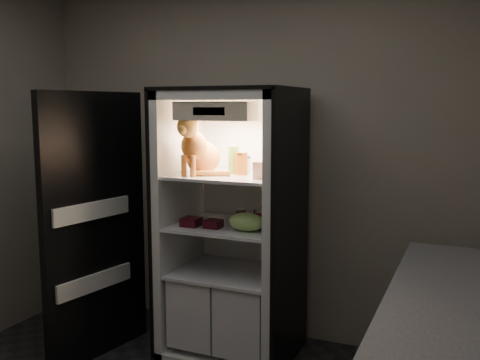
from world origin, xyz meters
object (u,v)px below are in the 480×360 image
object	(u,v)px
cream_carton	(259,170)
berry_box_left	(191,222)
tabby_cat	(199,151)
condiment_jar	(241,216)
refrigerator	(233,243)
soda_can_c	(260,220)
parmesan_shaker	(233,160)
mayo_tub	(245,164)
salsa_jar	(241,164)
pepper_jar	(278,160)
soda_can_b	(258,218)
soda_can_a	(263,216)
berry_box_right	(213,224)
grape_bag	(247,222)

from	to	relation	value
cream_carton	berry_box_left	world-z (taller)	cream_carton
tabby_cat	condiment_jar	bearing A→B (deg)	43.35
refrigerator	soda_can_c	world-z (taller)	refrigerator
parmesan_shaker	mayo_tub	distance (m)	0.11
tabby_cat	berry_box_left	xyz separation A→B (m)	(-0.03, -0.06, -0.48)
salsa_jar	pepper_jar	size ratio (longest dim) A/B	0.74
refrigerator	pepper_jar	distance (m)	0.68
parmesan_shaker	pepper_jar	xyz separation A→B (m)	(0.31, 0.04, 0.01)
mayo_tub	soda_can_b	world-z (taller)	mayo_tub
soda_can_b	cream_carton	bearing A→B (deg)	-67.65
tabby_cat	cream_carton	bearing A→B (deg)	-0.02
salsa_jar	cream_carton	world-z (taller)	salsa_jar
condiment_jar	berry_box_left	bearing A→B (deg)	-137.42
parmesan_shaker	condiment_jar	world-z (taller)	parmesan_shaker
soda_can_a	berry_box_right	xyz separation A→B (m)	(-0.26, -0.25, -0.03)
mayo_tub	condiment_jar	world-z (taller)	mayo_tub
parmesan_shaker	soda_can_a	bearing A→B (deg)	20.05
salsa_jar	soda_can_c	size ratio (longest dim) A/B	1.25
salsa_jar	soda_can_a	bearing A→B (deg)	40.10
tabby_cat	pepper_jar	size ratio (longest dim) A/B	2.14
mayo_tub	berry_box_right	bearing A→B (deg)	-112.52
soda_can_c	grape_bag	size ratio (longest dim) A/B	0.50
mayo_tub	condiment_jar	bearing A→B (deg)	-101.11
cream_carton	soda_can_b	world-z (taller)	cream_carton
soda_can_b	berry_box_right	xyz separation A→B (m)	(-0.27, -0.14, -0.04)
mayo_tub	pepper_jar	world-z (taller)	pepper_jar
condiment_jar	berry_box_right	size ratio (longest dim) A/B	0.90
parmesan_shaker	soda_can_b	size ratio (longest dim) A/B	1.51
cream_carton	mayo_tub	bearing A→B (deg)	128.37
refrigerator	grape_bag	bearing A→B (deg)	-45.37
soda_can_c	berry_box_right	bearing A→B (deg)	-165.00
soda_can_b	berry_box_right	distance (m)	0.31
grape_bag	berry_box_left	distance (m)	0.40
parmesan_shaker	berry_box_left	size ratio (longest dim) A/B	1.60
parmesan_shaker	cream_carton	size ratio (longest dim) A/B	1.73
grape_bag	soda_can_b	bearing A→B (deg)	77.59
parmesan_shaker	soda_can_a	size ratio (longest dim) A/B	1.69
soda_can_a	soda_can_b	world-z (taller)	soda_can_b
pepper_jar	cream_carton	distance (m)	0.23
soda_can_a	soda_can_c	bearing A→B (deg)	-75.95
berry_box_right	condiment_jar	bearing A→B (deg)	65.25
salsa_jar	grape_bag	bearing A→B (deg)	-54.56
berry_box_left	berry_box_right	world-z (taller)	berry_box_left
mayo_tub	tabby_cat	bearing A→B (deg)	-136.06
mayo_tub	condiment_jar	distance (m)	0.36
parmesan_shaker	soda_can_a	distance (m)	0.44
pepper_jar	condiment_jar	distance (m)	0.49
salsa_jar	condiment_jar	xyz separation A→B (m)	(-0.04, 0.08, -0.38)
pepper_jar	berry_box_left	bearing A→B (deg)	-156.04
refrigerator	soda_can_a	size ratio (longest dim) A/B	16.73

